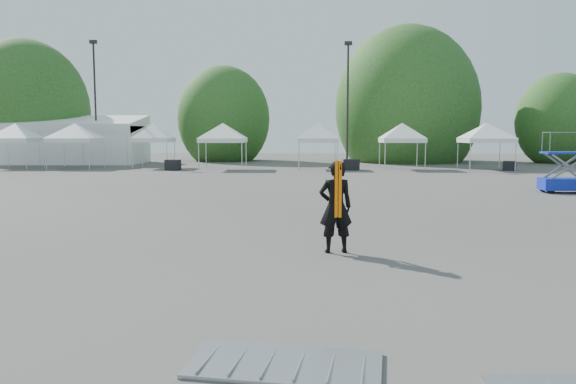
{
  "coord_description": "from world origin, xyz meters",
  "views": [
    {
      "loc": [
        -0.71,
        -13.22,
        2.6
      ],
      "look_at": [
        -1.0,
        -0.83,
        1.3
      ],
      "focal_mm": 35.0,
      "sensor_mm": 36.0,
      "label": 1
    }
  ],
  "objects": [
    {
      "name": "man",
      "position": [
        0.04,
        -1.12,
        1.01
      ],
      "size": [
        0.8,
        0.59,
        2.01
      ],
      "rotation": [
        0.0,
        0.0,
        3.3
      ],
      "color": "black",
      "rests_on": "ground"
    },
    {
      "name": "tent_a",
      "position": [
        -22.01,
        28.35,
        3.06
      ],
      "size": [
        4.26,
        4.26,
        3.88
      ],
      "color": "silver",
      "rests_on": "ground"
    },
    {
      "name": "tent_e",
      "position": [
        0.49,
        27.6,
        3.06
      ],
      "size": [
        4.09,
        4.09,
        3.88
      ],
      "color": "silver",
      "rests_on": "ground"
    },
    {
      "name": "tree_mid_e",
      "position": [
        9.0,
        39.0,
        4.84
      ],
      "size": [
        5.12,
        5.12,
        7.79
      ],
      "color": "#382314",
      "rests_on": "ground"
    },
    {
      "name": "tree_far_w",
      "position": [
        -26.0,
        38.0,
        4.54
      ],
      "size": [
        4.8,
        4.8,
        7.3
      ],
      "color": "#382314",
      "rests_on": "ground"
    },
    {
      "name": "tent_g",
      "position": [
        12.47,
        27.14,
        3.06
      ],
      "size": [
        4.66,
        4.66,
        3.88
      ],
      "color": "silver",
      "rests_on": "ground"
    },
    {
      "name": "light_pole_east",
      "position": [
        3.0,
        32.0,
        5.52
      ],
      "size": [
        0.6,
        0.25,
        9.8
      ],
      "color": "black",
      "rests_on": "ground"
    },
    {
      "name": "crate_east",
      "position": [
        13.87,
        26.26,
        0.33
      ],
      "size": [
        1.05,
        0.95,
        0.66
      ],
      "primitive_type": "cube",
      "rotation": [
        0.0,
        0.0,
        -0.42
      ],
      "color": "black",
      "rests_on": "ground"
    },
    {
      "name": "scissor_lift",
      "position": [
        10.87,
        11.5,
        1.34
      ],
      "size": [
        2.09,
        1.1,
        2.65
      ],
      "rotation": [
        0.0,
        0.0,
        -0.03
      ],
      "color": "#0C209D",
      "rests_on": "ground"
    },
    {
      "name": "tent_c",
      "position": [
        -11.8,
        28.96,
        3.06
      ],
      "size": [
        3.89,
        3.89,
        3.88
      ],
      "color": "silver",
      "rests_on": "ground"
    },
    {
      "name": "crate_mid",
      "position": [
        2.85,
        26.26,
        0.39
      ],
      "size": [
        1.2,
        1.07,
        0.78
      ],
      "primitive_type": "cube",
      "rotation": [
        0.0,
        0.0,
        -0.35
      ],
      "color": "black",
      "rests_on": "ground"
    },
    {
      "name": "ground",
      "position": [
        0.0,
        0.0,
        0.0
      ],
      "size": [
        120.0,
        120.0,
        0.0
      ],
      "primitive_type": "plane",
      "color": "#474442",
      "rests_on": "ground"
    },
    {
      "name": "tree_mid_w",
      "position": [
        -8.0,
        40.0,
        3.93
      ],
      "size": [
        4.16,
        4.16,
        6.33
      ],
      "color": "#382314",
      "rests_on": "ground"
    },
    {
      "name": "crate_west",
      "position": [
        -9.71,
        25.96,
        0.37
      ],
      "size": [
        1.07,
        0.89,
        0.75
      ],
      "primitive_type": "cube",
      "rotation": [
        0.0,
        0.0,
        -0.16
      ],
      "color": "black",
      "rests_on": "ground"
    },
    {
      "name": "tent_b",
      "position": [
        -17.5,
        28.3,
        3.06
      ],
      "size": [
        4.7,
        4.7,
        3.88
      ],
      "color": "silver",
      "rests_on": "ground"
    },
    {
      "name": "marquee",
      "position": [
        -22.0,
        35.0,
        1.97
      ],
      "size": [
        15.0,
        6.25,
        4.23
      ],
      "color": "white",
      "rests_on": "ground"
    },
    {
      "name": "light_pole_west",
      "position": [
        -18.0,
        34.0,
        5.77
      ],
      "size": [
        0.6,
        0.25,
        10.3
      ],
      "color": "black",
      "rests_on": "ground"
    },
    {
      "name": "tent_d",
      "position": [
        -6.32,
        27.16,
        3.06
      ],
      "size": [
        4.54,
        4.54,
        3.88
      ],
      "color": "silver",
      "rests_on": "ground"
    },
    {
      "name": "tent_f",
      "position": [
        6.57,
        27.55,
        3.06
      ],
      "size": [
        4.25,
        4.25,
        3.88
      ],
      "color": "silver",
      "rests_on": "ground"
    },
    {
      "name": "tree_far_e",
      "position": [
        22.0,
        37.0,
        3.63
      ],
      "size": [
        3.84,
        3.84,
        5.84
      ],
      "color": "#382314",
      "rests_on": "ground"
    },
    {
      "name": "barrier_left",
      "position": [
        -0.88,
        -7.18,
        0.03
      ],
      "size": [
        2.28,
        1.39,
        0.07
      ],
      "rotation": [
        0.0,
        0.0,
        -0.16
      ],
      "color": "#989A9F",
      "rests_on": "ground"
    }
  ]
}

